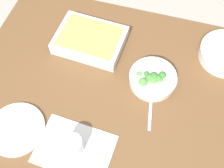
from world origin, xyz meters
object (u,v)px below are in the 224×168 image
at_px(broccoli_bowl, 153,79).
at_px(spoon_by_broccoli, 151,104).
at_px(side_plate, 16,129).
at_px(drink_cup, 73,146).
at_px(baking_dish, 90,40).
at_px(spoon_by_stew, 224,65).

height_order(broccoli_bowl, spoon_by_broccoli, broccoli_bowl).
xyz_separation_m(broccoli_bowl, side_plate, (-0.46, -0.35, -0.03)).
xyz_separation_m(broccoli_bowl, drink_cup, (-0.22, -0.36, 0.01)).
xyz_separation_m(baking_dish, spoon_by_broccoli, (0.33, -0.22, -0.03)).
height_order(broccoli_bowl, spoon_by_stew, broccoli_bowl).
xyz_separation_m(side_plate, spoon_by_stew, (0.74, 0.52, -0.00)).
xyz_separation_m(broccoli_bowl, spoon_by_broccoli, (0.02, -0.10, -0.03)).
bearing_deg(drink_cup, spoon_by_broccoli, 47.83).
bearing_deg(baking_dish, side_plate, -106.97).
bearing_deg(drink_cup, baking_dish, 101.33).
xyz_separation_m(spoon_by_stew, spoon_by_broccoli, (-0.27, -0.28, 0.00)).
relative_size(side_plate, spoon_by_stew, 1.25).
distance_m(drink_cup, side_plate, 0.24).
bearing_deg(spoon_by_broccoli, drink_cup, -132.17).
distance_m(drink_cup, spoon_by_stew, 0.73).
relative_size(side_plate, spoon_by_broccoli, 1.25).
xyz_separation_m(baking_dish, drink_cup, (0.10, -0.48, 0.00)).
bearing_deg(spoon_by_broccoli, spoon_by_stew, 45.70).
xyz_separation_m(baking_dish, side_plate, (-0.14, -0.47, -0.03)).
distance_m(baking_dish, spoon_by_broccoli, 0.40).
bearing_deg(side_plate, spoon_by_broccoli, 27.64).
height_order(spoon_by_stew, spoon_by_broccoli, same).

